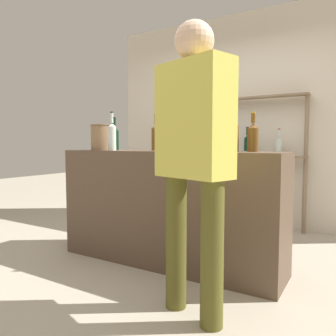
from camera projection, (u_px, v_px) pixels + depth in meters
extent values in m
plane|color=#B2A893|center=(168.00, 263.00, 2.98)|extent=(16.00, 16.00, 0.00)
cube|color=brown|center=(168.00, 208.00, 2.94)|extent=(2.05, 0.51, 1.02)
cube|color=beige|center=(237.00, 120.00, 4.47)|extent=(3.65, 0.12, 2.80)
cylinder|color=#897056|center=(173.00, 160.00, 4.82)|extent=(0.05, 0.05, 1.67)
cylinder|color=#897056|center=(305.00, 164.00, 3.89)|extent=(0.05, 0.05, 1.67)
cube|color=#897056|center=(233.00, 99.00, 4.29)|extent=(1.87, 0.18, 0.02)
cube|color=#897056|center=(232.00, 156.00, 4.35)|extent=(1.87, 0.18, 0.02)
cylinder|color=silver|center=(192.00, 148.00, 4.64)|extent=(0.08, 0.08, 0.19)
cone|color=silver|center=(192.00, 140.00, 4.64)|extent=(0.08, 0.08, 0.04)
cylinder|color=silver|center=(192.00, 135.00, 4.63)|extent=(0.03, 0.03, 0.10)
cylinder|color=gold|center=(192.00, 131.00, 4.63)|extent=(0.03, 0.03, 0.01)
cylinder|color=silver|center=(218.00, 146.00, 4.44)|extent=(0.07, 0.07, 0.24)
cone|color=silver|center=(218.00, 136.00, 4.43)|extent=(0.07, 0.07, 0.03)
cylinder|color=silver|center=(219.00, 131.00, 4.43)|extent=(0.03, 0.03, 0.09)
cylinder|color=gold|center=(219.00, 128.00, 4.42)|extent=(0.03, 0.03, 0.01)
cylinder|color=black|center=(247.00, 147.00, 4.24)|extent=(0.08, 0.08, 0.22)
cone|color=black|center=(247.00, 137.00, 4.23)|extent=(0.08, 0.08, 0.04)
cylinder|color=black|center=(247.00, 132.00, 4.22)|extent=(0.03, 0.03, 0.10)
cylinder|color=#232328|center=(247.00, 127.00, 4.22)|extent=(0.03, 0.03, 0.01)
cylinder|color=silver|center=(279.00, 148.00, 4.04)|extent=(0.08, 0.08, 0.20)
cone|color=silver|center=(279.00, 138.00, 4.03)|extent=(0.08, 0.08, 0.03)
cylinder|color=silver|center=(279.00, 133.00, 4.02)|extent=(0.03, 0.03, 0.09)
cylinder|color=maroon|center=(279.00, 129.00, 4.02)|extent=(0.03, 0.03, 0.01)
cylinder|color=brown|center=(156.00, 139.00, 3.08)|extent=(0.08, 0.08, 0.21)
cone|color=brown|center=(156.00, 126.00, 3.07)|extent=(0.08, 0.08, 0.04)
cylinder|color=brown|center=(156.00, 119.00, 3.06)|extent=(0.03, 0.03, 0.09)
cylinder|color=gold|center=(156.00, 114.00, 3.06)|extent=(0.03, 0.03, 0.01)
cylinder|color=black|center=(170.00, 140.00, 2.77)|extent=(0.07, 0.07, 0.18)
cone|color=black|center=(170.00, 128.00, 2.76)|extent=(0.07, 0.07, 0.03)
cylinder|color=black|center=(170.00, 120.00, 2.75)|extent=(0.03, 0.03, 0.09)
cylinder|color=black|center=(170.00, 114.00, 2.75)|extent=(0.03, 0.03, 0.01)
cylinder|color=black|center=(114.00, 140.00, 3.30)|extent=(0.09, 0.09, 0.19)
cone|color=black|center=(114.00, 129.00, 3.29)|extent=(0.09, 0.09, 0.04)
cylinder|color=black|center=(114.00, 123.00, 3.28)|extent=(0.03, 0.03, 0.08)
cylinder|color=black|center=(114.00, 118.00, 3.28)|extent=(0.04, 0.04, 0.01)
cylinder|color=brown|center=(234.00, 139.00, 2.58)|extent=(0.07, 0.07, 0.21)
cone|color=brown|center=(234.00, 123.00, 2.57)|extent=(0.07, 0.07, 0.03)
cylinder|color=brown|center=(235.00, 116.00, 2.56)|extent=(0.03, 0.03, 0.08)
cylinder|color=#232328|center=(235.00, 111.00, 2.56)|extent=(0.03, 0.03, 0.01)
cylinder|color=brown|center=(253.00, 140.00, 2.59)|extent=(0.09, 0.09, 0.19)
cone|color=brown|center=(253.00, 126.00, 2.58)|extent=(0.09, 0.09, 0.04)
cylinder|color=brown|center=(253.00, 118.00, 2.58)|extent=(0.03, 0.03, 0.08)
cylinder|color=gold|center=(253.00, 113.00, 2.57)|extent=(0.03, 0.03, 0.01)
cylinder|color=silver|center=(112.00, 139.00, 3.03)|extent=(0.07, 0.07, 0.22)
cone|color=silver|center=(112.00, 125.00, 3.02)|extent=(0.07, 0.07, 0.03)
cylinder|color=silver|center=(112.00, 118.00, 3.02)|extent=(0.03, 0.03, 0.09)
cylinder|color=#232328|center=(112.00, 112.00, 3.02)|extent=(0.03, 0.03, 0.01)
cylinder|color=silver|center=(94.00, 150.00, 3.40)|extent=(0.06, 0.06, 0.00)
cylinder|color=silver|center=(93.00, 145.00, 3.40)|extent=(0.01, 0.01, 0.09)
cone|color=silver|center=(93.00, 138.00, 3.39)|extent=(0.07, 0.07, 0.07)
cylinder|color=#846647|center=(101.00, 138.00, 3.17)|extent=(0.19, 0.19, 0.24)
cylinder|color=#846647|center=(101.00, 125.00, 3.16)|extent=(0.20, 0.20, 0.01)
cylinder|color=#121C33|center=(201.00, 209.00, 3.46)|extent=(0.11, 0.11, 0.79)
cylinder|color=#121C33|center=(223.00, 212.00, 3.32)|extent=(0.11, 0.11, 0.79)
cube|color=navy|center=(212.00, 142.00, 3.34)|extent=(0.41, 0.20, 0.62)
sphere|color=#936B4C|center=(213.00, 101.00, 3.31)|extent=(0.21, 0.21, 0.21)
cylinder|color=brown|center=(212.00, 254.00, 1.91)|extent=(0.14, 0.14, 0.88)
cylinder|color=brown|center=(176.00, 242.00, 2.15)|extent=(0.14, 0.14, 0.88)
cube|color=#D1C64C|center=(194.00, 120.00, 1.97)|extent=(0.53, 0.36, 0.70)
sphere|color=#DBB293|center=(194.00, 41.00, 1.94)|extent=(0.24, 0.24, 0.24)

